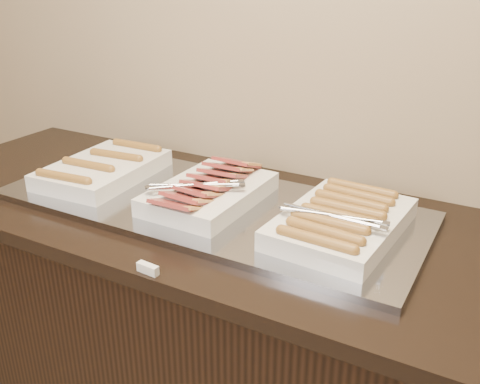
# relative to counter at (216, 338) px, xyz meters

# --- Properties ---
(counter) EXTENTS (2.06, 0.76, 0.90)m
(counter) POSITION_rel_counter_xyz_m (0.00, 0.00, 0.00)
(counter) COLOR black
(counter) RESTS_ON ground
(warming_tray) EXTENTS (1.20, 0.50, 0.02)m
(warming_tray) POSITION_rel_counter_xyz_m (-0.01, 0.00, 0.46)
(warming_tray) COLOR #9498A2
(warming_tray) RESTS_ON counter
(dish_left) EXTENTS (0.28, 0.40, 0.07)m
(dish_left) POSITION_rel_counter_xyz_m (-0.40, 0.00, 0.50)
(dish_left) COLOR silver
(dish_left) RESTS_ON warming_tray
(dish_center) EXTENTS (0.26, 0.40, 0.09)m
(dish_center) POSITION_rel_counter_xyz_m (-0.01, -0.00, 0.50)
(dish_center) COLOR silver
(dish_center) RESTS_ON warming_tray
(dish_right) EXTENTS (0.29, 0.41, 0.08)m
(dish_right) POSITION_rel_counter_xyz_m (0.37, -0.00, 0.50)
(dish_right) COLOR silver
(dish_right) RESTS_ON warming_tray
(label_holder) EXTENTS (0.06, 0.02, 0.02)m
(label_holder) POSITION_rel_counter_xyz_m (0.05, -0.36, 0.46)
(label_holder) COLOR silver
(label_holder) RESTS_ON counter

